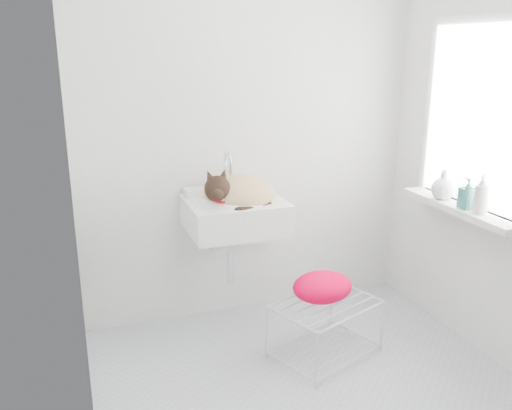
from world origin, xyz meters
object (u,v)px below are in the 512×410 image
object	(u,v)px
sink	(235,200)
cat	(237,194)
wire_rack	(325,331)
bottle_a	(479,213)
bottle_c	(442,199)
bottle_b	(466,208)

from	to	relation	value
sink	cat	distance (m)	0.05
wire_rack	bottle_a	xyz separation A→B (m)	(0.80, -0.23, 0.70)
wire_rack	bottle_c	size ratio (longest dim) A/B	3.12
sink	bottle_c	distance (m)	1.25
bottle_a	bottle_c	distance (m)	0.32
sink	bottle_b	distance (m)	1.33
cat	wire_rack	world-z (taller)	cat
wire_rack	bottle_a	distance (m)	1.09
sink	bottle_a	bearing A→B (deg)	-30.90
wire_rack	bottle_b	world-z (taller)	bottle_b
bottle_a	bottle_b	xyz separation A→B (m)	(0.00, 0.10, 0.00)
bottle_a	wire_rack	bearing A→B (deg)	163.59
cat	wire_rack	xyz separation A→B (m)	(0.38, -0.46, -0.74)
wire_rack	bottle_c	bearing A→B (deg)	5.88
cat	sink	bearing A→B (deg)	121.30
cat	bottle_c	bearing A→B (deg)	-21.39
sink	bottle_c	world-z (taller)	sink
cat	bottle_b	bearing A→B (deg)	-30.31
sink	bottle_a	xyz separation A→B (m)	(1.18, -0.71, 0.00)
cat	bottle_a	bearing A→B (deg)	-34.19
sink	bottle_c	xyz separation A→B (m)	(1.18, -0.39, 0.00)
bottle_a	bottle_b	distance (m)	0.10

